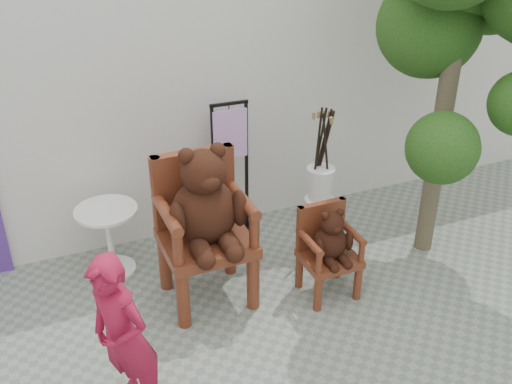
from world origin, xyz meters
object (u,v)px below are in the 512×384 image
chair_big (204,213)px  chair_small (329,243)px  cafe_table (109,233)px  display_stand (231,186)px  person (124,337)px  stool_bucket (320,183)px

chair_big → chair_small: size_ratio=1.72×
chair_big → chair_small: chair_big is taller
chair_big → cafe_table: (-0.74, 0.74, -0.45)m
cafe_table → display_stand: 1.36m
person → cafe_table: person is taller
cafe_table → display_stand: size_ratio=0.47×
stool_bucket → chair_big: bearing=-160.2°
person → chair_small: bearing=74.4°
chair_big → person: chair_big is taller
person → display_stand: 2.54m
person → stool_bucket: (2.40, 1.59, -0.05)m
chair_small → display_stand: (-0.46, 1.32, 0.05)m
chair_small → person: person is taller
display_stand → chair_small: bearing=-69.0°
chair_small → person: bearing=-161.1°
chair_big → cafe_table: size_ratio=2.19×
chair_small → cafe_table: size_ratio=1.27×
chair_big → display_stand: size_ratio=1.02×
chair_small → display_stand: size_ratio=0.59×
person → cafe_table: (0.21, 1.81, -0.25)m
person → display_stand: (1.55, 2.00, -0.11)m
cafe_table → display_stand: bearing=8.4°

